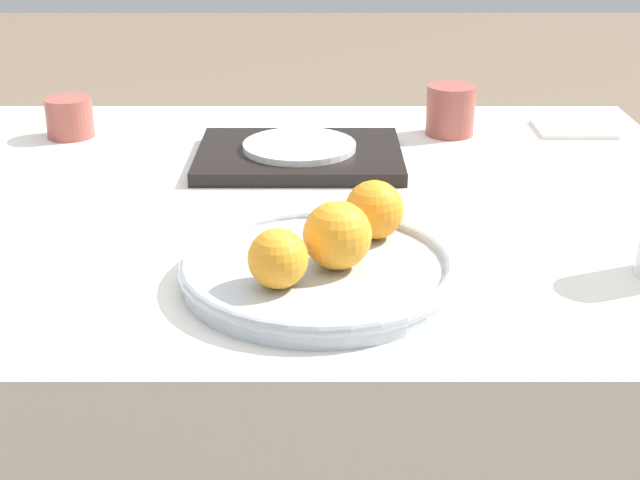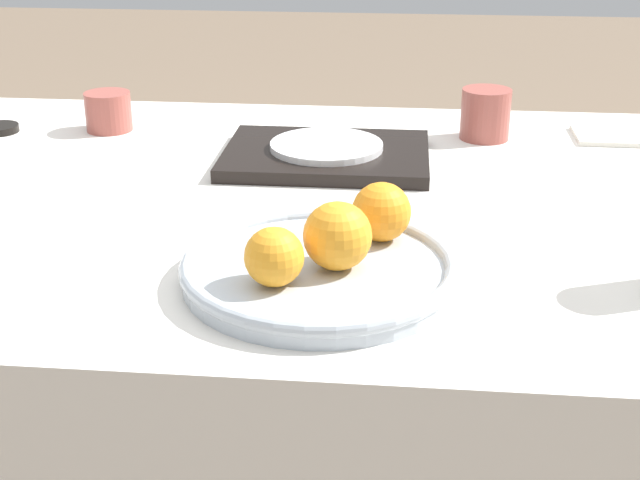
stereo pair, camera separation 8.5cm
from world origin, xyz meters
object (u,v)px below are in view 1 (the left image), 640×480
(cup_0, at_px, (451,110))
(napkin, at_px, (574,128))
(orange_0, at_px, (375,210))
(orange_2, at_px, (338,235))
(orange_1, at_px, (279,259))
(serving_tray, at_px, (300,156))
(fruit_platter, at_px, (320,269))
(side_plate, at_px, (300,146))
(cup_1, at_px, (70,117))

(cup_0, height_order, napkin, cup_0)
(orange_0, distance_m, orange_2, 0.09)
(orange_1, xyz_separation_m, serving_tray, (0.01, 0.47, -0.04))
(fruit_platter, bearing_deg, cup_0, 68.83)
(side_plate, xyz_separation_m, napkin, (0.46, 0.17, -0.02))
(fruit_platter, distance_m, orange_1, 0.08)
(napkin, bearing_deg, serving_tray, -160.07)
(orange_2, relative_size, cup_0, 0.90)
(side_plate, bearing_deg, serving_tray, 0.00)
(orange_0, bearing_deg, serving_tray, 105.52)
(napkin, bearing_deg, side_plate, -160.07)
(orange_0, distance_m, orange_1, 0.17)
(orange_0, relative_size, cup_1, 0.89)
(orange_2, relative_size, napkin, 0.58)
(orange_1, bearing_deg, napkin, 53.24)
(orange_2, relative_size, side_plate, 0.44)
(orange_1, bearing_deg, orange_2, 37.34)
(orange_1, bearing_deg, serving_tray, 88.56)
(orange_0, bearing_deg, napkin, 53.96)
(orange_2, bearing_deg, fruit_platter, 166.64)
(cup_0, distance_m, cup_1, 0.63)
(side_plate, distance_m, napkin, 0.49)
(orange_1, xyz_separation_m, napkin, (0.47, 0.64, -0.05))
(cup_1, bearing_deg, napkin, 2.36)
(orange_0, height_order, napkin, orange_0)
(orange_1, relative_size, side_plate, 0.37)
(orange_1, distance_m, orange_2, 0.08)
(side_plate, relative_size, cup_0, 2.08)
(fruit_platter, xyz_separation_m, serving_tray, (-0.03, 0.42, -0.00))
(cup_1, bearing_deg, fruit_platter, -53.02)
(orange_1, relative_size, cup_1, 0.81)
(fruit_platter, relative_size, serving_tray, 0.99)
(orange_2, height_order, serving_tray, orange_2)
(fruit_platter, height_order, serving_tray, fruit_platter)
(fruit_platter, distance_m, napkin, 0.73)
(orange_2, height_order, side_plate, orange_2)
(orange_1, bearing_deg, cup_0, 67.03)
(side_plate, bearing_deg, cup_1, 160.83)
(serving_tray, bearing_deg, cup_1, 160.83)
(orange_1, height_order, orange_2, orange_2)
(cup_0, height_order, cup_1, cup_0)
(fruit_platter, distance_m, orange_2, 0.05)
(orange_2, distance_m, cup_1, 0.70)
(orange_1, height_order, cup_0, same)
(orange_2, height_order, cup_0, orange_2)
(orange_2, bearing_deg, napkin, 54.93)
(fruit_platter, height_order, orange_0, orange_0)
(serving_tray, bearing_deg, fruit_platter, -85.78)
(side_plate, bearing_deg, orange_1, -91.44)
(fruit_platter, bearing_deg, side_plate, 94.22)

